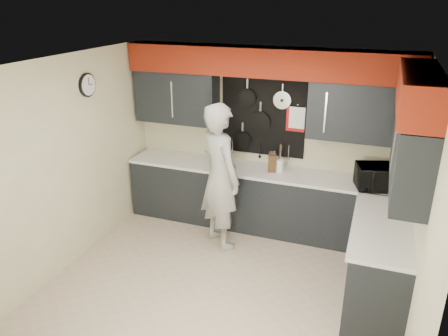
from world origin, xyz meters
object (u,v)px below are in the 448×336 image
at_px(microwave, 379,177).
at_px(knife_block, 272,163).
at_px(coffee_maker, 220,153).
at_px(person, 220,177).
at_px(utensil_crock, 279,165).

xyz_separation_m(microwave, knife_block, (-1.42, 0.09, -0.03)).
bearing_deg(coffee_maker, microwave, 5.06).
distance_m(coffee_maker, person, 0.69).
distance_m(utensil_crock, person, 0.92).
relative_size(microwave, utensil_crock, 3.18).
bearing_deg(utensil_crock, coffee_maker, -178.76).
distance_m(microwave, knife_block, 1.42).
distance_m(microwave, person, 2.04).
xyz_separation_m(knife_block, coffee_maker, (-0.79, 0.04, 0.04)).
bearing_deg(person, coffee_maker, -32.19).
bearing_deg(knife_block, microwave, -16.86).
xyz_separation_m(coffee_maker, person, (0.24, -0.64, -0.09)).
height_order(knife_block, coffee_maker, coffee_maker).
bearing_deg(utensil_crock, person, -133.97).
distance_m(knife_block, coffee_maker, 0.80).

